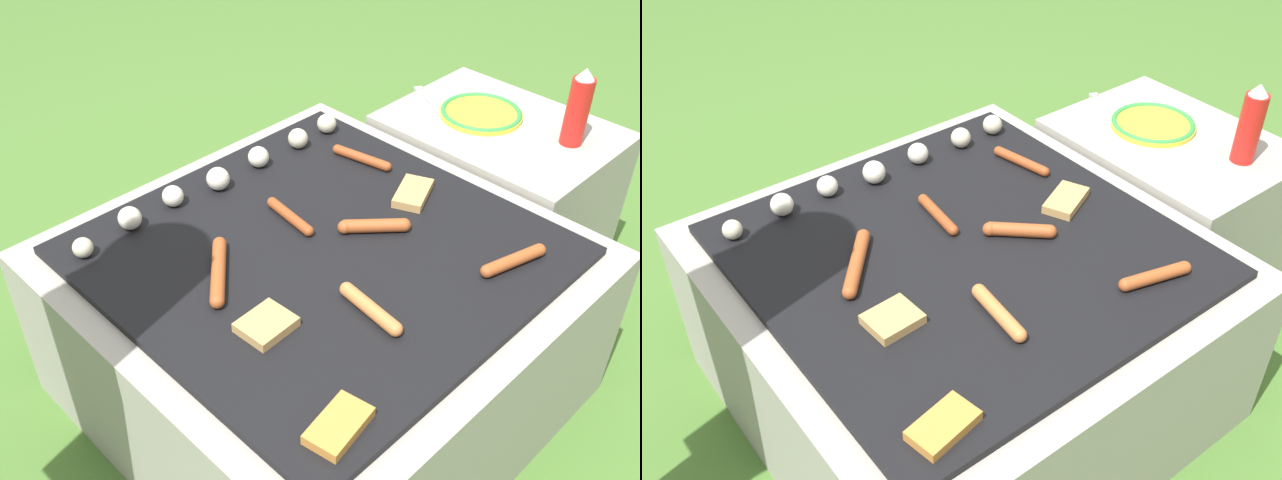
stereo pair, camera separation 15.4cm
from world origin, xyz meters
TOP-DOWN VIEW (x-y plane):
  - ground_plane at (0.00, 0.00)m, footprint 14.00×14.00m
  - grill at (0.00, 0.00)m, footprint 0.96×0.96m
  - side_ledge at (0.71, 0.03)m, footprint 0.43×0.58m
  - sausage_mid_left at (-0.08, -0.21)m, footprint 0.04×0.16m
  - sausage_back_right at (0.02, 0.11)m, footprint 0.04×0.16m
  - sausage_mid_right at (0.23, -0.32)m, footprint 0.16×0.06m
  - sausage_back_center at (-0.21, 0.08)m, footprint 0.14×0.16m
  - sausage_front_center at (0.31, 0.17)m, footprint 0.05×0.16m
  - sausage_front_right at (0.12, -0.04)m, footprint 0.13×0.12m
  - bread_slice_center at (-0.24, -0.10)m, footprint 0.10×0.09m
  - bread_slice_right at (-0.31, -0.35)m, footprint 0.12×0.08m
  - bread_slice_left at (0.28, -0.02)m, footprint 0.14×0.11m
  - mushroom_row at (0.02, 0.33)m, footprint 0.76×0.07m
  - plate_colorful at (0.71, 0.10)m, footprint 0.22×0.22m
  - condiment_bottle at (0.75, -0.14)m, footprint 0.06×0.06m
  - fork_utensil at (0.67, 0.24)m, footprint 0.11×0.19m

SIDE VIEW (x-z plane):
  - ground_plane at x=0.00m, z-range 0.00..0.00m
  - grill at x=0.00m, z-range 0.00..0.43m
  - side_ledge at x=0.71m, z-range 0.00..0.43m
  - fork_utensil at x=0.67m, z-range 0.43..0.44m
  - plate_colorful at x=0.71m, z-range 0.43..0.45m
  - bread_slice_center at x=-0.24m, z-range 0.43..0.45m
  - bread_slice_right at x=-0.31m, z-range 0.43..0.45m
  - bread_slice_left at x=0.28m, z-range 0.43..0.45m
  - sausage_back_right at x=0.02m, z-range 0.43..0.46m
  - sausage_front_center at x=0.31m, z-range 0.43..0.46m
  - sausage_mid_right at x=0.23m, z-range 0.43..0.46m
  - sausage_mid_left at x=-0.08m, z-range 0.43..0.46m
  - sausage_back_center at x=-0.21m, z-range 0.43..0.46m
  - sausage_front_right at x=0.12m, z-range 0.43..0.46m
  - mushroom_row at x=0.02m, z-range 0.43..0.48m
  - condiment_bottle at x=0.75m, z-range 0.43..0.63m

